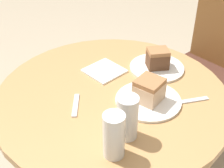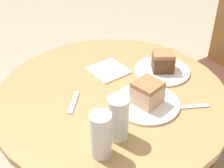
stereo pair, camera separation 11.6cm
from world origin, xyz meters
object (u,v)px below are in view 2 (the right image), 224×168
(plate_far, at_px, (163,71))
(cake_slice_near, at_px, (147,93))
(glass_lemonade, at_px, (118,120))
(cake_slice_far, at_px, (164,62))
(glass_water, at_px, (101,138))
(plate_near, at_px, (146,103))

(plate_far, distance_m, cake_slice_near, 0.24)
(plate_far, distance_m, glass_lemonade, 0.43)
(cake_slice_near, height_order, cake_slice_far, cake_slice_near)
(glass_lemonade, height_order, glass_water, same)
(plate_far, bearing_deg, plate_near, -57.01)
(plate_near, distance_m, cake_slice_far, 0.24)
(plate_far, distance_m, cake_slice_far, 0.05)
(cake_slice_near, distance_m, cake_slice_far, 0.23)
(cake_slice_near, relative_size, glass_water, 0.72)
(plate_near, bearing_deg, glass_water, -68.61)
(glass_lemonade, relative_size, glass_water, 1.00)
(glass_lemonade, xyz_separation_m, glass_water, (0.03, -0.08, -0.00))
(cake_slice_near, bearing_deg, glass_lemonade, -67.97)
(plate_far, xyz_separation_m, glass_lemonade, (0.20, -0.37, 0.06))
(glass_lemonade, bearing_deg, plate_near, 112.03)
(plate_near, relative_size, plate_far, 1.05)
(cake_slice_far, relative_size, glass_water, 0.74)
(plate_near, distance_m, plate_far, 0.23)
(cake_slice_near, bearing_deg, plate_far, 122.99)
(plate_near, distance_m, cake_slice_near, 0.05)
(plate_far, height_order, cake_slice_near, cake_slice_near)
(plate_far, bearing_deg, glass_lemonade, -62.01)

